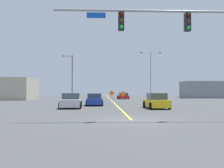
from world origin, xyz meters
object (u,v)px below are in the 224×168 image
car_silver_passing (71,101)px  car_blue_near (94,100)px  construction_sign_median_far (123,94)px  traffic_signal_assembly (188,32)px  street_lamp_mid_right (71,75)px  car_yellow_approaching (156,101)px  car_red_far (123,96)px  street_lamp_far_left (151,71)px  construction_sign_left_shoulder (112,94)px

car_silver_passing → car_blue_near: 4.88m
construction_sign_median_far → car_blue_near: 16.44m
traffic_signal_assembly → street_lamp_mid_right: size_ratio=1.25×
car_yellow_approaching → car_blue_near: 8.24m
car_red_far → street_lamp_far_left: bearing=-27.1°
construction_sign_median_far → car_silver_passing: bearing=-108.9°
construction_sign_left_shoulder → car_silver_passing: 25.57m
traffic_signal_assembly → construction_sign_median_far: (-1.20, 30.71, -4.09)m
street_lamp_far_left → car_red_far: 7.83m
car_yellow_approaching → car_silver_passing: car_yellow_approaching is taller
construction_sign_left_shoulder → car_yellow_approaching: (3.25, -26.22, -0.47)m
traffic_signal_assembly → street_lamp_far_left: 35.60m
car_red_far → car_blue_near: size_ratio=0.98×
car_yellow_approaching → car_red_far: car_yellow_approaching is taller
street_lamp_mid_right → car_silver_passing: (3.56, -29.46, -4.51)m
street_lamp_mid_right → construction_sign_median_far: size_ratio=5.62×
traffic_signal_assembly → construction_sign_left_shoulder: bearing=94.9°
traffic_signal_assembly → car_silver_passing: bearing=127.3°
street_lamp_mid_right → car_red_far: street_lamp_mid_right is taller
construction_sign_left_shoulder → car_red_far: construction_sign_left_shoulder is taller
street_lamp_mid_right → car_blue_near: street_lamp_mid_right is taller
street_lamp_far_left → construction_sign_left_shoulder: 9.04m
traffic_signal_assembly → street_lamp_mid_right: 41.72m
street_lamp_mid_right → car_red_far: bearing=-10.5°
car_blue_near → construction_sign_left_shoulder: bearing=82.1°
street_lamp_mid_right → car_blue_near: size_ratio=2.13×
street_lamp_mid_right → car_yellow_approaching: bearing=-68.8°
street_lamp_far_left → car_silver_passing: 28.27m
construction_sign_left_shoulder → car_silver_passing: construction_sign_left_shoulder is taller
street_lamp_mid_right → street_lamp_far_left: street_lamp_far_left is taller
street_lamp_far_left → construction_sign_left_shoulder: street_lamp_far_left is taller
traffic_signal_assembly → car_yellow_approaching: (0.21, 9.45, -4.46)m
traffic_signal_assembly → construction_sign_left_shoulder: (-3.04, 35.67, -3.98)m
car_yellow_approaching → car_silver_passing: (-8.29, 1.15, -0.00)m
street_lamp_far_left → car_yellow_approaching: street_lamp_far_left is taller
construction_sign_median_far → car_silver_passing: size_ratio=0.37×
street_lamp_mid_right → car_blue_near: (5.73, -25.10, -4.51)m
construction_sign_median_far → car_yellow_approaching: (1.41, -21.27, -0.37)m
street_lamp_mid_right → car_yellow_approaching: street_lamp_mid_right is taller
street_lamp_far_left → construction_sign_left_shoulder: size_ratio=5.23×
street_lamp_mid_right → construction_sign_median_far: (10.44, -9.35, -4.14)m
street_lamp_mid_right → construction_sign_left_shoulder: size_ratio=5.18×
street_lamp_far_left → construction_sign_median_far: bearing=-142.9°
car_red_far → car_blue_near: (-5.35, -23.05, 0.07)m
car_blue_near → car_red_far: bearing=76.9°
street_lamp_mid_right → street_lamp_far_left: bearing=-16.2°
traffic_signal_assembly → construction_sign_median_far: size_ratio=7.05×
street_lamp_mid_right → car_yellow_approaching: (11.85, -30.62, -4.51)m
street_lamp_far_left → car_yellow_approaching: (-4.60, -25.83, -4.93)m
traffic_signal_assembly → car_yellow_approaching: traffic_signal_assembly is taller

